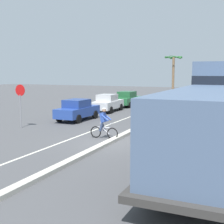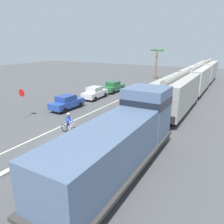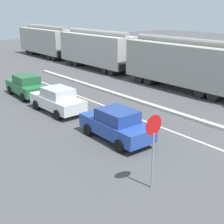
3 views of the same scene
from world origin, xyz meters
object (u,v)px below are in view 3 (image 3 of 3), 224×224
(hopper_car_trailing, at_px, (46,41))
(parked_car_white, at_px, (57,100))
(parked_car_blue, at_px, (116,124))
(hopper_car_middle, at_px, (97,50))
(stop_sign, at_px, (153,138))
(hopper_car_lead, at_px, (182,64))
(parked_car_green, at_px, (26,86))

(hopper_car_trailing, bearing_deg, parked_car_white, -116.34)
(hopper_car_trailing, height_order, parked_car_blue, hopper_car_trailing)
(hopper_car_middle, relative_size, stop_sign, 3.68)
(hopper_car_lead, distance_m, parked_car_white, 11.08)
(hopper_car_lead, bearing_deg, hopper_car_middle, 90.00)
(hopper_car_lead, distance_m, parked_car_blue, 11.90)
(parked_car_white, distance_m, stop_sign, 10.26)
(hopper_car_lead, height_order, stop_sign, hopper_car_lead)
(parked_car_blue, xyz_separation_m, parked_car_green, (0.01, 10.61, 0.00))
(hopper_car_trailing, bearing_deg, hopper_car_middle, -90.00)
(stop_sign, bearing_deg, parked_car_white, 80.00)
(parked_car_green, bearing_deg, hopper_car_trailing, 57.84)
(parked_car_green, bearing_deg, stop_sign, -97.14)
(parked_car_white, bearing_deg, stop_sign, -100.00)
(parked_car_green, height_order, stop_sign, stop_sign)
(hopper_car_lead, height_order, parked_car_blue, hopper_car_lead)
(parked_car_blue, bearing_deg, hopper_car_middle, 56.28)
(hopper_car_middle, bearing_deg, parked_car_blue, -123.72)
(hopper_car_trailing, height_order, stop_sign, hopper_car_trailing)
(hopper_car_middle, bearing_deg, stop_sign, -121.76)
(hopper_car_middle, height_order, parked_car_white, hopper_car_middle)
(hopper_car_trailing, xyz_separation_m, parked_car_white, (-10.95, -22.12, -1.26))
(hopper_car_trailing, xyz_separation_m, parked_car_blue, (-10.86, -27.88, -1.26))
(parked_car_blue, height_order, stop_sign, stop_sign)
(hopper_car_trailing, distance_m, stop_sign, 34.58)
(hopper_car_lead, height_order, hopper_car_trailing, same)
(hopper_car_middle, distance_m, parked_car_white, 15.24)
(hopper_car_lead, xyz_separation_m, hopper_car_middle, (0.00, 11.60, 0.00))
(parked_car_white, relative_size, stop_sign, 1.48)
(hopper_car_middle, xyz_separation_m, hopper_car_trailing, (0.00, 11.60, 0.00))
(parked_car_green, bearing_deg, hopper_car_lead, -28.65)
(hopper_car_middle, bearing_deg, parked_car_green, -152.43)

